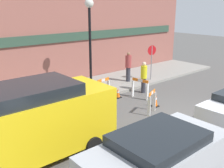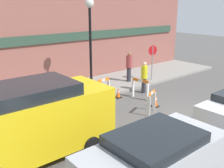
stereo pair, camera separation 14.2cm
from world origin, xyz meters
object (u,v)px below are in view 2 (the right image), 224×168
at_px(streetlamp_post, 90,34).
at_px(stop_sign, 152,57).
at_px(person_pedestrian, 129,66).
at_px(work_van, 28,120).
at_px(person_worker, 144,76).
at_px(parked_car_0, 154,162).

xyz_separation_m(streetlamp_post, stop_sign, (4.29, -0.38, -1.64)).
distance_m(person_pedestrian, work_van, 8.89).
bearing_deg(person_pedestrian, work_van, 42.48).
bearing_deg(streetlamp_post, work_van, -143.01).
xyz_separation_m(stop_sign, person_pedestrian, (-1.33, 0.65, -0.48)).
relative_size(stop_sign, person_worker, 1.25).
bearing_deg(person_worker, stop_sign, -165.05).
bearing_deg(person_worker, work_van, 0.60).
distance_m(person_worker, person_pedestrian, 1.89).
bearing_deg(parked_car_0, stop_sign, 42.18).
height_order(person_pedestrian, work_van, work_van).
height_order(person_worker, parked_car_0, parked_car_0).
height_order(stop_sign, person_pedestrian, stop_sign).
bearing_deg(work_van, stop_sign, 19.96).
xyz_separation_m(person_pedestrian, parked_car_0, (-6.28, -7.54, -0.13)).
relative_size(streetlamp_post, person_pedestrian, 2.67).
height_order(streetlamp_post, person_worker, streetlamp_post).
relative_size(stop_sign, work_van, 0.42).
xyz_separation_m(person_worker, parked_car_0, (-5.71, -5.75, 0.04)).
height_order(stop_sign, parked_car_0, stop_sign).
bearing_deg(person_worker, streetlamp_post, -48.75).
relative_size(stop_sign, person_pedestrian, 1.20).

